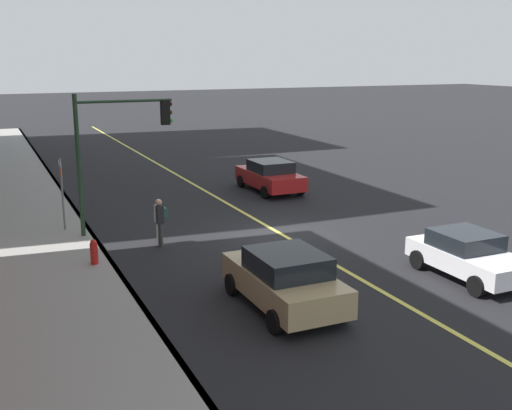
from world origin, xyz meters
The scene contains 11 objects.
ground centered at (0.00, 0.00, 0.00)m, with size 200.00×200.00×0.00m, color black.
sidewalk_slab centered at (0.00, 8.28, 0.07)m, with size 80.00×3.71×0.15m, color gray.
curb_edge centered at (0.00, 6.50, 0.07)m, with size 80.00×0.16×0.15m, color slate.
lane_stripe_center centered at (0.00, 0.00, 0.01)m, with size 80.00×0.16×0.01m, color #D8CC4C.
car_white centered at (-6.50, -3.02, 0.70)m, with size 3.81×1.95×1.36m.
car_tan centered at (-6.33, 3.02, 0.80)m, with size 4.15×2.05×1.56m.
car_red centered at (7.00, -2.90, 0.78)m, with size 4.40×2.05×1.52m.
pedestrian_with_backpack centered at (0.39, 4.48, 0.98)m, with size 0.41×0.39×1.67m.
traffic_light_mast centered at (2.25, 5.44, 3.57)m, with size 0.28×3.54×5.21m.
street_sign_post centered at (3.39, 7.33, 1.67)m, with size 0.60×0.08×2.84m.
fire_hydrant centered at (-1.12, 7.02, 0.47)m, with size 0.24×0.24×0.94m.
Camera 1 is at (-19.96, 9.97, 6.44)m, focal length 43.54 mm.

